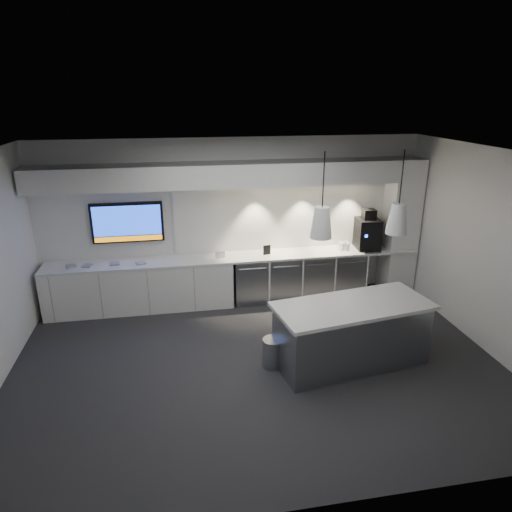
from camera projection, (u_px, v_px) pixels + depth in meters
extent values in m
plane|color=#29292C|center=(258.00, 364.00, 6.65)|extent=(7.00, 7.00, 0.00)
plane|color=black|center=(258.00, 155.00, 5.63)|extent=(7.00, 7.00, 0.00)
plane|color=white|center=(233.00, 220.00, 8.46)|extent=(7.00, 0.00, 7.00)
plane|color=white|center=(312.00, 374.00, 3.83)|extent=(7.00, 0.00, 7.00)
plane|color=white|center=(491.00, 253.00, 6.73)|extent=(0.00, 7.00, 7.00)
cube|color=white|center=(236.00, 257.00, 8.37)|extent=(6.80, 0.65, 0.04)
cube|color=white|center=(141.00, 286.00, 8.23)|extent=(3.30, 0.63, 0.86)
cube|color=gray|center=(250.00, 279.00, 8.56)|extent=(0.60, 0.61, 0.85)
cube|color=gray|center=(282.00, 277.00, 8.67)|extent=(0.60, 0.61, 0.85)
cube|color=gray|center=(314.00, 275.00, 8.77)|extent=(0.60, 0.61, 0.85)
cube|color=gray|center=(345.00, 272.00, 8.88)|extent=(0.60, 0.61, 0.85)
cube|color=white|center=(296.00, 215.00, 8.62)|extent=(4.60, 0.03, 1.30)
cube|color=white|center=(235.00, 174.00, 7.88)|extent=(6.90, 0.60, 0.40)
cube|color=white|center=(400.00, 226.00, 8.78)|extent=(0.55, 0.55, 2.60)
cube|color=black|center=(127.00, 222.00, 8.07)|extent=(1.25, 0.06, 0.72)
cube|color=#1438C3|center=(127.00, 221.00, 8.03)|extent=(1.17, 0.00, 0.54)
cube|color=orange|center=(129.00, 239.00, 8.14)|extent=(1.17, 0.00, 0.09)
cube|color=gray|center=(351.00, 335.00, 6.55)|extent=(2.21, 1.17, 0.89)
cube|color=white|center=(353.00, 306.00, 6.39)|extent=(2.34, 1.29, 0.05)
cylinder|color=gray|center=(273.00, 352.00, 6.55)|extent=(0.39, 0.39, 0.42)
cube|color=black|center=(367.00, 234.00, 8.71)|extent=(0.46, 0.51, 0.57)
cube|color=black|center=(369.00, 214.00, 8.59)|extent=(0.25, 0.25, 0.19)
cube|color=gray|center=(372.00, 251.00, 8.57)|extent=(0.33, 0.23, 0.03)
cube|color=black|center=(267.00, 250.00, 8.42)|extent=(0.14, 0.04, 0.18)
cube|color=white|center=(220.00, 255.00, 8.22)|extent=(0.18, 0.07, 0.14)
cube|color=#969696|center=(71.00, 266.00, 7.86)|extent=(0.20, 0.20, 0.02)
cube|color=#969696|center=(88.00, 266.00, 7.87)|extent=(0.20, 0.20, 0.02)
cube|color=#969696|center=(115.00, 264.00, 7.96)|extent=(0.18, 0.18, 0.02)
cube|color=#969696|center=(141.00, 263.00, 7.99)|extent=(0.20, 0.20, 0.02)
cone|color=white|center=(321.00, 222.00, 5.88)|extent=(0.29, 0.29, 0.41)
cylinder|color=black|center=(324.00, 180.00, 5.69)|extent=(0.02, 0.02, 0.70)
cone|color=white|center=(397.00, 219.00, 6.06)|extent=(0.29, 0.29, 0.41)
cylinder|color=black|center=(402.00, 177.00, 5.87)|extent=(0.02, 0.02, 0.70)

